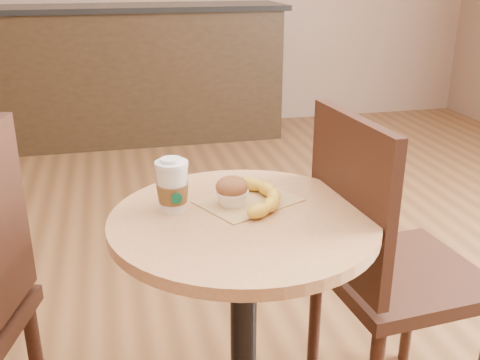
{
  "coord_description": "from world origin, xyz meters",
  "views": [
    {
      "loc": [
        -0.23,
        -1.3,
        1.33
      ],
      "look_at": [
        0.07,
        -0.04,
        0.83
      ],
      "focal_mm": 42.0,
      "sensor_mm": 36.0,
      "label": 1
    }
  ],
  "objects": [
    {
      "name": "banana",
      "position": [
        0.12,
        -0.01,
        0.77
      ],
      "size": [
        0.15,
        0.27,
        0.04
      ],
      "primitive_type": null,
      "rotation": [
        0.0,
        0.0,
        -0.01
      ],
      "color": "gold",
      "rests_on": "kraft_bag"
    },
    {
      "name": "cafe_table",
      "position": [
        0.07,
        -0.08,
        0.52
      ],
      "size": [
        0.67,
        0.67,
        0.75
      ],
      "color": "black",
      "rests_on": "ground"
    },
    {
      "name": "coffee_cup",
      "position": [
        -0.1,
        -0.01,
        0.81
      ],
      "size": [
        0.08,
        0.08,
        0.14
      ],
      "rotation": [
        0.0,
        0.0,
        0.12
      ],
      "color": "silver",
      "rests_on": "cafe_table"
    },
    {
      "name": "service_counter",
      "position": [
        0.0,
        3.18,
        0.52
      ],
      "size": [
        2.3,
        0.65,
        1.04
      ],
      "color": "black",
      "rests_on": "ground"
    },
    {
      "name": "muffin",
      "position": [
        0.05,
        -0.02,
        0.79
      ],
      "size": [
        0.09,
        0.09,
        0.08
      ],
      "color": "white",
      "rests_on": "kraft_bag"
    },
    {
      "name": "kraft_bag",
      "position": [
        0.1,
        0.0,
        0.75
      ],
      "size": [
        0.29,
        0.27,
        0.0
      ],
      "primitive_type": "cube",
      "rotation": [
        0.0,
        0.0,
        0.45
      ],
      "color": "tan",
      "rests_on": "cafe_table"
    },
    {
      "name": "chair_right",
      "position": [
        0.49,
        -0.03,
        0.53
      ],
      "size": [
        0.46,
        0.46,
        0.97
      ],
      "rotation": [
        0.0,
        0.0,
        1.66
      ],
      "color": "#341B12",
      "rests_on": "ground"
    }
  ]
}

